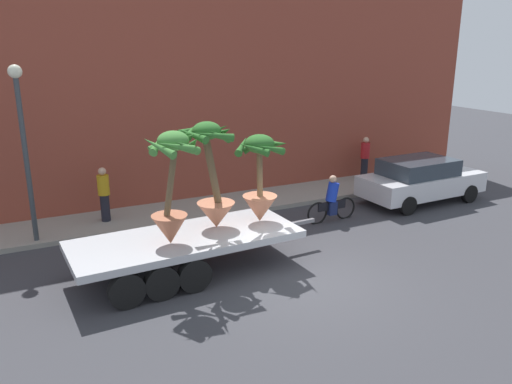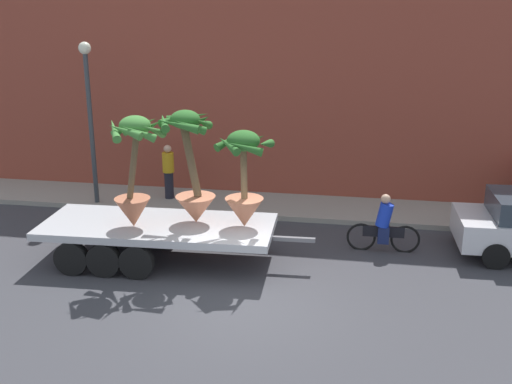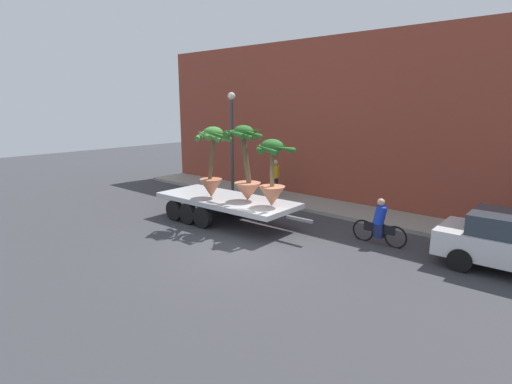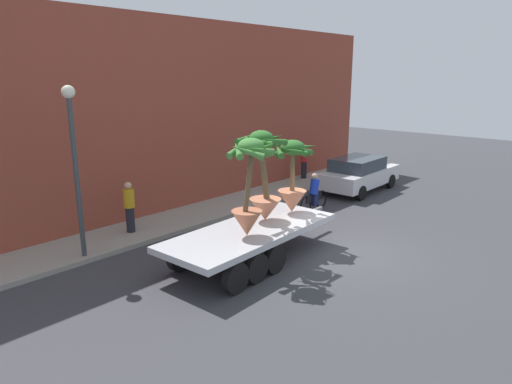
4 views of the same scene
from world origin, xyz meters
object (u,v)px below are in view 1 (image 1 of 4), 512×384
Objects in this scene: cyclist at (332,201)px; pedestrian_near_gate at (365,157)px; parked_car at (420,179)px; street_lamp at (23,132)px; potted_palm_front at (212,180)px; potted_palm_rear at (260,181)px; pedestrian_far_left at (104,193)px; potted_palm_middle at (172,188)px; flatbed_trailer at (176,246)px.

cyclist is 5.16m from pedestrian_near_gate.
parked_car is 12.95m from street_lamp.
street_lamp is (-4.03, 3.38, 0.98)m from potted_palm_front.
potted_palm_rear reaches higher than parked_car.
parked_car is (7.29, 1.75, -1.26)m from potted_palm_rear.
potted_palm_middle is at bearing -80.99° from pedestrian_far_left.
flatbed_trailer is 2.49× the size of potted_palm_middle.
flatbed_trailer is 2.43× the size of potted_palm_front.
flatbed_trailer is at bearing -50.70° from street_lamp.
pedestrian_near_gate is 0.35× the size of street_lamp.
street_lamp is at bearing 166.82° from cyclist.
potted_palm_middle is 1.44× the size of cyclist.
cyclist is (5.80, 1.90, -1.66)m from potted_palm_middle.
potted_palm_middle is at bearing -54.18° from street_lamp.
cyclist is 1.08× the size of pedestrian_far_left.
flatbed_trailer is at bearing -152.56° from pedestrian_near_gate.
street_lamp is (-5.32, 3.46, 1.15)m from potted_palm_rear.
potted_palm_middle is 0.58× the size of parked_car.
potted_palm_rear reaches higher than flatbed_trailer.
potted_palm_front is 0.56× the size of street_lamp.
potted_palm_front reaches higher than parked_car.
pedestrian_near_gate is at bearing 27.44° from flatbed_trailer.
cyclist is at bearing -175.51° from parked_car.
potted_palm_middle is (-0.14, -0.30, 1.57)m from flatbed_trailer.
potted_palm_middle reaches higher than flatbed_trailer.
cyclist is at bearing 23.52° from potted_palm_rear.
potted_palm_middle is 10.14m from parked_car.
parked_car is (8.58, 1.67, -1.42)m from potted_palm_front.
potted_palm_front is (-1.29, 0.08, 0.17)m from potted_palm_rear.
potted_palm_middle reaches higher than parked_car.
pedestrian_far_left is at bearing 101.32° from flatbed_trailer.
potted_palm_front is 5.04m from cyclist.
pedestrian_far_left is (-6.54, 2.81, 0.37)m from cyclist.
pedestrian_near_gate reaches higher than flatbed_trailer.
street_lamp reaches higher than potted_palm_rear.
parked_car is at bearing -13.34° from pedestrian_far_left.
pedestrian_far_left is 3.12m from street_lamp.
potted_palm_middle reaches higher than cyclist.
potted_palm_front reaches higher than flatbed_trailer.
flatbed_trailer is 1.45× the size of parked_car.
street_lamp is (-2.83, 3.92, 0.91)m from potted_palm_middle.
flatbed_trailer is 1.86m from potted_palm_front.
cyclist is at bearing 15.77° from flatbed_trailer.
potted_palm_rear is 8.71m from pedestrian_near_gate.
potted_palm_rear is 0.51× the size of parked_car.
potted_palm_rear is 2.55m from potted_palm_middle.
parked_car is (9.78, 2.21, -1.50)m from potted_palm_middle.
pedestrian_near_gate is at bearing 29.09° from potted_palm_front.
potted_palm_front reaches higher than cyclist.
potted_palm_middle is 1.32m from potted_palm_front.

